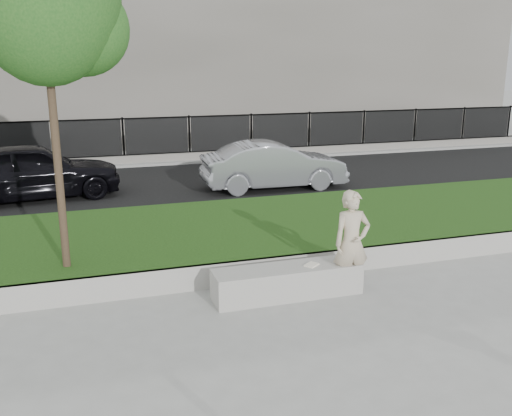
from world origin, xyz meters
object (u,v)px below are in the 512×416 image
object	(u,v)px
man	(352,243)
book	(312,265)
stone_bench	(287,281)
car_silver	(274,165)
car_dark	(31,171)

from	to	relation	value
man	book	size ratio (longest dim) A/B	7.61
stone_bench	car_silver	xyz separation A→B (m)	(2.19, 6.83, 0.45)
man	car_dark	xyz separation A→B (m)	(-4.96, 7.65, -0.03)
car_dark	stone_bench	bearing A→B (deg)	-160.98
car_silver	man	bearing A→B (deg)	171.89
stone_bench	car_dark	world-z (taller)	car_dark
man	car_dark	distance (m)	9.12
book	stone_bench	bearing A→B (deg)	135.71
car_dark	car_silver	distance (m)	6.21
man	book	xyz separation A→B (m)	(-0.60, 0.10, -0.32)
man	book	world-z (taller)	man
car_dark	car_silver	bearing A→B (deg)	-105.23
man	book	distance (m)	0.69
car_silver	car_dark	bearing A→B (deg)	85.51
stone_bench	man	xyz separation A→B (m)	(0.97, -0.15, 0.57)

